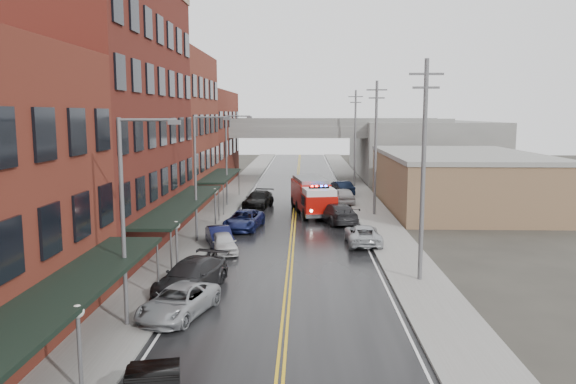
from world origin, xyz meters
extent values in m
cube|color=black|center=(0.00, 30.00, 0.01)|extent=(11.00, 160.00, 0.02)
cube|color=slate|center=(-7.30, 30.00, 0.07)|extent=(3.00, 160.00, 0.15)
cube|color=slate|center=(7.30, 30.00, 0.07)|extent=(3.00, 160.00, 0.15)
cube|color=gray|center=(-5.65, 30.00, 0.07)|extent=(0.30, 160.00, 0.15)
cube|color=gray|center=(5.65, 30.00, 0.07)|extent=(0.30, 160.00, 0.15)
cube|color=#4F1515|center=(-13.30, 23.00, 9.00)|extent=(9.00, 20.00, 18.00)
cube|color=maroon|center=(-13.30, 40.50, 7.50)|extent=(9.00, 15.00, 15.00)
cube|color=#5F2418|center=(-13.30, 58.00, 6.00)|extent=(9.00, 20.00, 12.00)
cube|color=brown|center=(16.00, 40.00, 2.50)|extent=(14.00, 22.00, 5.00)
cube|color=slate|center=(18.00, 70.00, 4.00)|extent=(18.00, 30.00, 8.00)
cube|color=black|center=(-7.50, 4.00, 3.00)|extent=(2.60, 16.00, 0.18)
cylinder|color=slate|center=(-6.35, 11.60, 1.50)|extent=(0.10, 0.10, 3.00)
cube|color=black|center=(-7.50, 23.00, 3.00)|extent=(2.60, 18.00, 0.18)
cylinder|color=slate|center=(-6.35, 14.40, 1.50)|extent=(0.10, 0.10, 3.00)
cylinder|color=slate|center=(-6.35, 31.60, 1.50)|extent=(0.10, 0.10, 3.00)
cube|color=black|center=(-7.50, 40.50, 3.00)|extent=(2.60, 13.00, 0.18)
cylinder|color=slate|center=(-6.35, 34.40, 1.50)|extent=(0.10, 0.10, 3.00)
cylinder|color=slate|center=(-6.35, 46.60, 1.50)|extent=(0.10, 0.10, 3.00)
cylinder|color=#59595B|center=(-6.40, 2.00, 1.40)|extent=(0.14, 0.14, 2.80)
sphere|color=silver|center=(-6.40, 2.00, 2.90)|extent=(0.44, 0.44, 0.44)
cylinder|color=#59595B|center=(-6.40, 16.00, 1.40)|extent=(0.14, 0.14, 2.80)
sphere|color=silver|center=(-6.40, 16.00, 2.90)|extent=(0.44, 0.44, 0.44)
cylinder|color=#59595B|center=(-6.40, 30.00, 1.40)|extent=(0.14, 0.14, 2.80)
sphere|color=silver|center=(-6.40, 30.00, 2.90)|extent=(0.44, 0.44, 0.44)
cylinder|color=#59595B|center=(-6.80, 8.00, 4.50)|extent=(0.18, 0.18, 9.00)
cylinder|color=#59595B|center=(-5.60, 8.00, 8.90)|extent=(2.40, 0.12, 0.12)
cube|color=#59595B|center=(-4.50, 8.00, 8.80)|extent=(0.50, 0.22, 0.18)
cylinder|color=#59595B|center=(-6.80, 24.00, 4.50)|extent=(0.18, 0.18, 9.00)
cylinder|color=#59595B|center=(-5.60, 24.00, 8.90)|extent=(2.40, 0.12, 0.12)
cube|color=#59595B|center=(-4.50, 24.00, 8.80)|extent=(0.50, 0.22, 0.18)
cylinder|color=#59595B|center=(-6.80, 40.00, 4.50)|extent=(0.18, 0.18, 9.00)
cylinder|color=#59595B|center=(-5.60, 40.00, 8.90)|extent=(2.40, 0.12, 0.12)
cube|color=#59595B|center=(-4.50, 40.00, 8.80)|extent=(0.50, 0.22, 0.18)
cylinder|color=#59595B|center=(7.20, 15.00, 6.00)|extent=(0.24, 0.24, 12.00)
cube|color=#59595B|center=(7.20, 15.00, 11.20)|extent=(1.80, 0.12, 0.12)
cube|color=#59595B|center=(7.20, 15.00, 10.50)|extent=(1.40, 0.12, 0.12)
cylinder|color=#59595B|center=(7.20, 35.00, 6.00)|extent=(0.24, 0.24, 12.00)
cube|color=#59595B|center=(7.20, 35.00, 11.20)|extent=(1.80, 0.12, 0.12)
cube|color=#59595B|center=(7.20, 35.00, 10.50)|extent=(1.40, 0.12, 0.12)
cylinder|color=#59595B|center=(7.20, 55.00, 6.00)|extent=(0.24, 0.24, 12.00)
cube|color=#59595B|center=(7.20, 55.00, 11.20)|extent=(1.80, 0.12, 0.12)
cube|color=#59595B|center=(7.20, 55.00, 10.50)|extent=(1.40, 0.12, 0.12)
cube|color=slate|center=(0.00, 62.00, 6.75)|extent=(40.00, 10.00, 1.50)
cube|color=slate|center=(-11.00, 62.00, 3.00)|extent=(1.60, 8.00, 6.00)
cube|color=slate|center=(11.00, 62.00, 3.00)|extent=(1.60, 8.00, 6.00)
cube|color=#A30D07|center=(1.42, 37.22, 1.70)|extent=(3.73, 6.41, 2.30)
cube|color=#A30D07|center=(2.15, 33.00, 1.37)|extent=(3.19, 3.28, 1.64)
cube|color=silver|center=(2.15, 33.00, 2.47)|extent=(3.01, 3.04, 0.55)
cube|color=black|center=(2.11, 33.22, 1.70)|extent=(3.02, 2.20, 0.88)
cube|color=slate|center=(1.42, 37.22, 3.02)|extent=(3.38, 5.93, 0.33)
cube|color=black|center=(2.15, 33.00, 2.83)|extent=(1.78, 0.60, 0.15)
sphere|color=#FF0C0C|center=(1.56, 32.90, 2.92)|extent=(0.22, 0.22, 0.22)
sphere|color=#1933FF|center=(2.75, 33.10, 2.92)|extent=(0.22, 0.22, 0.22)
cylinder|color=black|center=(0.98, 32.69, 0.55)|extent=(1.15, 0.56, 1.10)
cylinder|color=black|center=(3.36, 33.10, 0.55)|extent=(1.15, 0.56, 1.10)
cylinder|color=black|center=(0.33, 36.47, 0.55)|extent=(1.15, 0.56, 1.10)
cylinder|color=black|center=(2.71, 36.88, 0.55)|extent=(1.15, 0.56, 1.10)
cylinder|color=black|center=(-0.14, 39.17, 0.55)|extent=(1.15, 0.56, 1.10)
cylinder|color=black|center=(2.24, 39.58, 0.55)|extent=(1.15, 0.56, 1.10)
imported|color=#979A9E|center=(-4.85, 9.39, 0.69)|extent=(3.54, 5.37, 1.37)
imported|color=black|center=(-5.00, 13.05, 0.81)|extent=(3.75, 6.00, 1.62)
imported|color=silver|center=(-4.48, 21.20, 0.66)|extent=(2.58, 4.16, 1.32)
imported|color=black|center=(-4.98, 22.80, 0.70)|extent=(2.67, 4.47, 1.39)
imported|color=#141B4C|center=(-3.92, 28.80, 0.75)|extent=(3.20, 5.67, 1.49)
imported|color=black|center=(-3.60, 39.20, 0.80)|extent=(3.12, 5.82, 1.60)
imported|color=#A8ABB0|center=(5.00, 23.80, 0.70)|extent=(2.34, 5.02, 1.39)
imported|color=black|center=(3.60, 31.63, 0.84)|extent=(3.88, 6.22, 1.68)
imported|color=#B4B4B4|center=(4.90, 41.80, 0.82)|extent=(2.35, 4.98, 1.65)
imported|color=black|center=(4.98, 47.80, 0.82)|extent=(3.07, 5.25, 1.64)
camera|label=1|loc=(0.79, -14.99, 9.17)|focal=35.00mm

